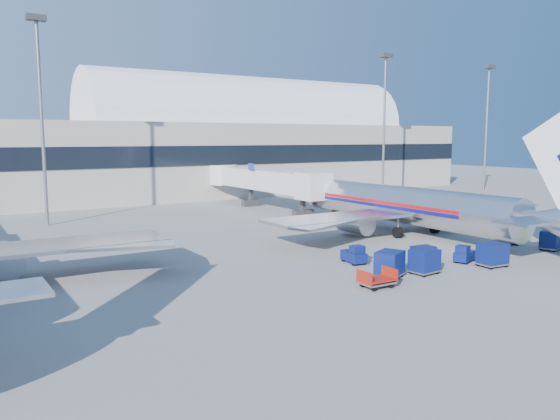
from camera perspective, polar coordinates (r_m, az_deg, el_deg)
ground at (r=46.80m, az=8.72°, el=-4.46°), size 260.00×260.00×0.00m
terminal at (r=91.94m, az=-22.05°, el=5.66°), size 170.00×28.15×21.00m
airliner_main at (r=56.36m, az=13.45°, el=0.47°), size 32.00×37.26×12.07m
jetbridge_near at (r=75.62m, az=-2.27°, el=3.19°), size 4.40×27.50×6.25m
mast_west at (r=65.45m, az=-23.78°, el=11.41°), size 2.00×1.20×22.60m
mast_east at (r=88.32m, az=10.88°, el=10.74°), size 2.00×1.20×22.60m
mast_far_east at (r=106.93m, az=20.85°, el=9.80°), size 2.00×1.20×22.60m
barrier_near at (r=61.11m, az=20.32°, el=-1.60°), size 3.00×0.55×0.90m
barrier_mid at (r=63.74m, az=22.12°, el=-1.33°), size 3.00×0.55×0.90m
barrier_far at (r=66.43m, az=23.78°, el=-1.07°), size 3.00×0.55×0.90m
tug_lead at (r=45.13m, az=18.69°, el=-4.41°), size 2.34×1.67×1.38m
tug_right at (r=54.02m, az=22.60°, el=-2.70°), size 2.16×2.14×1.32m
tug_left at (r=42.75m, az=7.76°, el=-4.67°), size 1.44×2.39×1.47m
cart_train_a at (r=43.06m, az=14.74°, el=-4.59°), size 1.80×1.44×1.49m
cart_train_b at (r=40.42m, az=14.85°, el=-5.16°), size 2.13×1.70×1.78m
cart_train_c at (r=38.83m, az=11.37°, el=-5.51°), size 2.58×2.32×1.86m
cart_solo_near at (r=44.21m, az=21.32°, el=-4.32°), size 2.20×1.76×1.82m
cart_solo_far at (r=52.83m, az=26.44°, el=-2.82°), size 2.18×1.86×1.66m
cart_open_red at (r=36.26m, az=10.11°, el=-7.32°), size 2.28×1.64×0.60m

